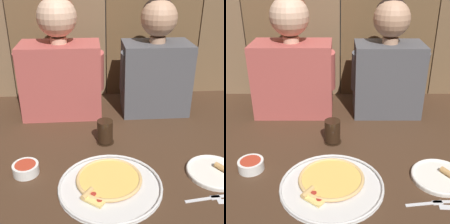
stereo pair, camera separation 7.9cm
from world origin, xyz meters
TOP-DOWN VIEW (x-y plane):
  - ground_plane at (0.00, 0.00)m, footprint 3.20×3.20m
  - pizza_tray at (-0.04, -0.14)m, footprint 0.38×0.38m
  - dinner_plate at (0.37, -0.11)m, footprint 0.21×0.21m
  - drinking_glass at (-0.04, 0.16)m, footprint 0.08×0.08m
  - dipping_bowl at (-0.36, -0.05)m, footprint 0.10×0.10m
  - table_fork at (0.29, -0.24)m, footprint 0.13×0.03m
  - diner_left at (-0.25, 0.48)m, footprint 0.44×0.23m
  - diner_right at (0.25, 0.48)m, footprint 0.38×0.23m

SIDE VIEW (x-z plane):
  - ground_plane at x=0.00m, z-range 0.00..0.00m
  - table_fork at x=0.29m, z-range 0.00..0.01m
  - dinner_plate at x=0.37m, z-range -0.01..0.03m
  - pizza_tray at x=-0.04m, z-range 0.00..0.02m
  - dipping_bowl at x=-0.36m, z-range 0.00..0.04m
  - drinking_glass at x=-0.04m, z-range 0.00..0.11m
  - diner_right at x=0.25m, z-range -0.03..0.57m
  - diner_left at x=-0.25m, z-range -0.03..0.58m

